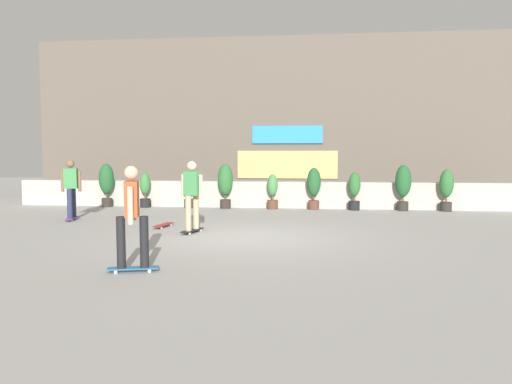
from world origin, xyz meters
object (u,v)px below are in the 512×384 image
skater_foreground (192,193)px  skateboard_near_camera (164,225)px  potted_plant_3 (225,183)px  skater_mid_plaza (71,187)px  potted_plant_1 (145,189)px  potted_plant_4 (273,191)px  potted_plant_6 (354,190)px  skater_far_left (132,214)px  potted_plant_5 (314,186)px  potted_plant_2 (189,190)px  potted_plant_0 (107,182)px  potted_plant_8 (446,188)px  potted_plant_7 (403,184)px

skater_foreground → skateboard_near_camera: size_ratio=2.06×
skater_foreground → skateboard_near_camera: bearing=140.8°
potted_plant_3 → skater_mid_plaza: bearing=-138.3°
potted_plant_1 → skater_foreground: bearing=-60.2°
potted_plant_4 → potted_plant_1: bearing=180.0°
potted_plant_6 → skateboard_near_camera: bearing=-139.9°
potted_plant_3 → skater_far_left: 8.94m
potted_plant_5 → skater_mid_plaza: size_ratio=0.82×
potted_plant_2 → potted_plant_3: 1.27m
potted_plant_1 → potted_plant_3: potted_plant_3 is taller
potted_plant_4 → skater_far_left: bearing=-99.6°
potted_plant_0 → potted_plant_5: size_ratio=1.08×
skater_mid_plaza → skateboard_near_camera: 3.21m
potted_plant_8 → potted_plant_7: bearing=180.0°
skater_far_left → skateboard_near_camera: bearing=101.3°
potted_plant_4 → potted_plant_6: (2.70, 0.00, 0.07)m
potted_plant_2 → skater_mid_plaza: (-2.52, -3.36, 0.32)m
potted_plant_8 → skater_foreground: (-7.10, -5.09, 0.18)m
potted_plant_2 → potted_plant_6: potted_plant_6 is taller
potted_plant_2 → skater_far_left: size_ratio=0.70×
potted_plant_2 → potted_plant_7: (7.10, -0.00, 0.25)m
potted_plant_7 → potted_plant_8: (1.36, 0.00, -0.10)m
potted_plant_2 → skater_far_left: (1.34, -8.94, 0.32)m
potted_plant_7 → potted_plant_0: bearing=180.0°
potted_plant_3 → potted_plant_6: size_ratio=1.21×
potted_plant_1 → potted_plant_5: (5.78, -0.00, 0.16)m
potted_plant_5 → potted_plant_4: bearing=180.0°
potted_plant_6 → skater_far_left: 9.89m
potted_plant_5 → potted_plant_0: bearing=180.0°
potted_plant_7 → skater_foreground: skater_foreground is taller
potted_plant_3 → skater_far_left: size_ratio=0.89×
potted_plant_0 → potted_plant_2: (2.94, 0.00, -0.26)m
potted_plant_6 → potted_plant_0: bearing=180.0°
potted_plant_2 → skater_foreground: skater_foreground is taller
skater_foreground → potted_plant_4: bearing=73.7°
potted_plant_1 → skateboard_near_camera: bearing=-65.4°
potted_plant_0 → skateboard_near_camera: 5.54m
skater_far_left → skateboard_near_camera: size_ratio=2.06×
potted_plant_7 → potted_plant_8: bearing=0.0°
potted_plant_7 → potted_plant_5: bearing=180.0°
potted_plant_0 → potted_plant_5: potted_plant_0 is taller
skater_foreground → skater_far_left: (-0.02, -3.85, 0.00)m
potted_plant_4 → potted_plant_5: bearing=0.0°
potted_plant_1 → potted_plant_6: (7.11, -0.00, 0.04)m
potted_plant_6 → skater_far_left: (-4.20, -8.94, 0.27)m
potted_plant_3 → potted_plant_4: potted_plant_3 is taller
potted_plant_0 → skater_far_left: size_ratio=0.89×
potted_plant_4 → skater_far_left: (-1.51, -8.94, 0.33)m
skater_far_left → skater_foreground: bearing=89.8°
potted_plant_8 → skateboard_near_camera: potted_plant_8 is taller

